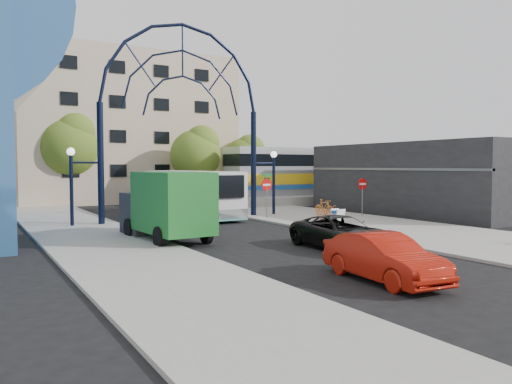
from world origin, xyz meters
TOP-DOWN VIEW (x-y plane):
  - ground at (0.00, 0.00)m, footprint 120.00×120.00m
  - sidewalk_east at (8.00, 4.00)m, footprint 8.00×56.00m
  - plaza_west at (-6.50, 6.00)m, footprint 5.00×50.00m
  - gateway_arch at (0.00, 14.00)m, footprint 13.64×0.44m
  - stop_sign at (4.80, 12.00)m, footprint 0.80×0.07m
  - do_not_enter_sign at (11.00, 10.00)m, footprint 0.76×0.07m
  - street_name_sign at (5.20, 12.60)m, footprint 0.70×0.70m
  - sandwich_board at (5.60, 5.98)m, footprint 0.55×0.61m
  - commercial_block_east at (16.00, 10.00)m, footprint 6.00×16.00m
  - apartment_block at (2.00, 34.97)m, footprint 20.00×12.10m
  - train_platform at (20.00, 22.00)m, footprint 32.00×5.00m
  - train_car at (20.00, 22.00)m, footprint 25.10×3.05m
  - tree_north_a at (6.12, 25.93)m, footprint 4.48×4.48m
  - tree_north_b at (-3.88, 29.93)m, footprint 5.12×5.12m
  - tree_north_c at (12.12, 27.93)m, footprint 4.16×4.16m
  - city_bus at (1.56, 16.59)m, footprint 2.87×11.25m
  - green_truck at (-3.78, 6.92)m, footprint 2.68×6.34m
  - black_suv at (1.58, 0.96)m, footprint 2.46×4.99m
  - red_sedan at (-1.06, -4.14)m, footprint 1.87×4.41m
  - bike_near_a at (7.43, 9.23)m, footprint 0.78×1.77m
  - bike_near_b at (8.89, 11.37)m, footprint 0.61×1.81m

SIDE VIEW (x-z plane):
  - ground at x=0.00m, z-range 0.00..0.00m
  - sidewalk_east at x=8.00m, z-range 0.00..0.12m
  - plaza_west at x=-6.50m, z-range 0.00..0.12m
  - train_platform at x=20.00m, z-range 0.00..0.80m
  - bike_near_a at x=7.43m, z-range 0.12..1.02m
  - bike_near_b at x=8.89m, z-range 0.12..1.19m
  - black_suv at x=1.58m, z-range 0.00..1.36m
  - red_sedan at x=-1.06m, z-range 0.00..1.42m
  - sandwich_board at x=5.60m, z-range 0.25..1.24m
  - green_truck at x=-3.78m, z-range 0.00..3.14m
  - city_bus at x=1.56m, z-range 0.07..3.14m
  - do_not_enter_sign at x=11.00m, z-range 0.74..3.22m
  - stop_sign at x=4.80m, z-range 0.74..3.24m
  - street_name_sign at x=5.20m, z-range 0.73..3.53m
  - commercial_block_east at x=16.00m, z-range 0.00..5.00m
  - train_car at x=20.00m, z-range 0.80..5.00m
  - tree_north_c at x=12.12m, z-range 1.03..7.53m
  - tree_north_a at x=6.12m, z-range 1.11..8.11m
  - tree_north_b at x=-3.88m, z-range 1.27..9.27m
  - apartment_block at x=2.00m, z-range 0.00..14.00m
  - gateway_arch at x=0.00m, z-range 2.51..14.61m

